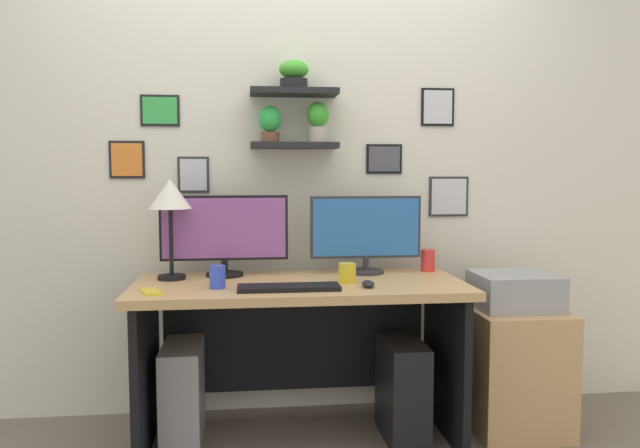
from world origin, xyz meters
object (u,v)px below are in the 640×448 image
Objects in this scene: desk_lamp at (170,200)px; computer_mouse at (368,284)px; computer_tower_right at (402,389)px; drawer_cabinet at (513,368)px; monitor_left at (224,232)px; printer at (515,291)px; water_cup at (428,260)px; monitor_right at (366,232)px; keyboard at (289,287)px; pen_cup at (217,277)px; computer_tower_left at (183,392)px; coffee_mug at (347,273)px; desk at (299,325)px; cell_phone at (151,292)px.

computer_mouse is at bearing -19.16° from desk_lamp.
drawer_cabinet is at bearing 6.15° from computer_tower_right.
monitor_left is 1.44m from printer.
monitor_right is at bearing -175.11° from water_cup.
desk_lamp is at bearing 170.61° from computer_tower_right.
desk_lamp is 1.32m from water_cup.
monitor_left is at bearing 125.89° from keyboard.
printer is (1.42, 0.14, -0.12)m from pen_cup.
water_cup reaches higher than pen_cup.
computer_tower_left is at bearing 134.34° from pen_cup.
water_cup is at bearing 54.57° from computer_tower_right.
keyboard is at bearing -169.37° from printer.
printer is at bearing 4.51° from coffee_mug.
computer_tower_right is at bearing -173.85° from printer.
desk_lamp reaches higher than pen_cup.
monitor_left is at bearing 163.30° from computer_tower_right.
drawer_cabinet is at bearing 4.51° from coffee_mug.
coffee_mug is 0.20× the size of computer_tower_left.
monitor_left reaches higher than drawer_cabinet.
desk is 13.80× the size of water_cup.
drawer_cabinet is at bearing -1.27° from desk.
computer_mouse is at bearing -4.51° from pen_cup.
computer_mouse is 0.93m from cell_phone.
desk is 1.06m from printer.
printer is at bearing 10.63° from keyboard.
monitor_right is 0.43m from computer_mouse.
monitor_left is 4.41× the size of cell_phone.
monitor_left is 1.56m from drawer_cabinet.
monitor_right reaches higher than coffee_mug.
pen_cup is at bearing -161.31° from water_cup.
monitor_left is 1.11× the size of monitor_right.
computer_mouse is 0.19× the size of computer_tower_right.
desk_lamp is at bearing 160.84° from computer_mouse.
cell_phone is at bearing -98.08° from desk_lamp.
monitor_left reaches higher than keyboard.
pen_cup is at bearing -174.43° from printer.
pen_cup is 0.26× the size of printer.
desk_lamp is 1.41m from computer_tower_right.
desk_lamp is at bearing 175.95° from drawer_cabinet.
desk is at bearing 178.73° from printer.
coffee_mug is (0.56, -0.25, -0.17)m from monitor_left.
cell_phone is at bearing -126.18° from monitor_left.
monitor_right is 1.46× the size of printer.
desk_lamp is 0.90m from computer_tower_left.
keyboard is 1.13m from printer.
monitor_right is 1.18× the size of computer_tower_right.
desk_lamp is 0.47m from pen_cup.
desk is at bearing -154.78° from monitor_right.
monitor_left is 1.04× the size of drawer_cabinet.
keyboard is 4.40× the size of pen_cup.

